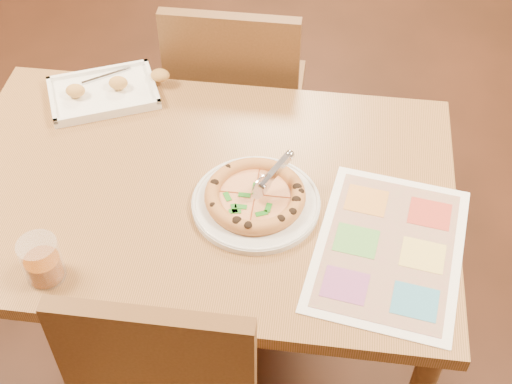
# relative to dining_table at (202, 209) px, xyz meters

# --- Properties ---
(dining_table) EXTENTS (1.30, 0.85, 0.72)m
(dining_table) POSITION_rel_dining_table_xyz_m (0.00, 0.00, 0.00)
(dining_table) COLOR #A26841
(dining_table) RESTS_ON ground
(chair_far) EXTENTS (0.42, 0.42, 0.47)m
(chair_far) POSITION_rel_dining_table_xyz_m (-0.00, 0.60, -0.07)
(chair_far) COLOR brown
(chair_far) RESTS_ON ground
(plate) EXTENTS (0.36, 0.36, 0.02)m
(plate) POSITION_rel_dining_table_xyz_m (0.15, -0.05, 0.09)
(plate) COLOR silver
(plate) RESTS_ON dining_table
(pizza) EXTENTS (0.25, 0.25, 0.04)m
(pizza) POSITION_rel_dining_table_xyz_m (0.15, -0.04, 0.12)
(pizza) COLOR #DE904C
(pizza) RESTS_ON plate
(pizza_cutter) EXTENTS (0.09, 0.12, 0.08)m
(pizza_cutter) POSITION_rel_dining_table_xyz_m (0.19, -0.02, 0.17)
(pizza_cutter) COLOR silver
(pizza_cutter) RESTS_ON pizza
(appetizer_tray) EXTENTS (0.36, 0.31, 0.06)m
(appetizer_tray) POSITION_rel_dining_table_xyz_m (-0.33, 0.33, 0.10)
(appetizer_tray) COLOR white
(appetizer_tray) RESTS_ON dining_table
(glass_tumbler) EXTENTS (0.09, 0.09, 0.11)m
(glass_tumbler) POSITION_rel_dining_table_xyz_m (-0.30, -0.32, 0.13)
(glass_tumbler) COLOR #813809
(glass_tumbler) RESTS_ON dining_table
(menu) EXTENTS (0.41, 0.52, 0.00)m
(menu) POSITION_rel_dining_table_xyz_m (0.48, -0.14, 0.09)
(menu) COLOR white
(menu) RESTS_ON dining_table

